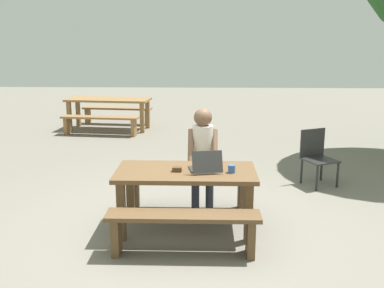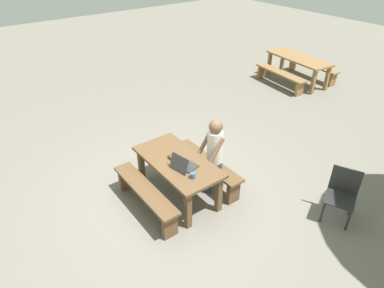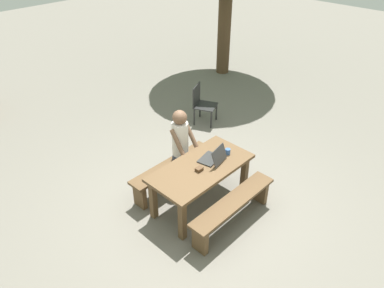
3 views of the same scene
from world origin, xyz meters
name	(u,v)px [view 3 (image 3 of 3)]	position (x,y,z in m)	size (l,w,h in m)	color
ground_plane	(200,203)	(0.00, 0.00, 0.00)	(30.00, 30.00, 0.00)	slate
picnic_table_front	(201,172)	(0.00, 0.00, 0.61)	(1.61, 0.81, 0.73)	brown
bench_near	(233,206)	(0.00, -0.64, 0.34)	(1.60, 0.30, 0.46)	brown
bench_far	(172,169)	(0.00, 0.64, 0.34)	(1.60, 0.30, 0.46)	brown
laptop	(213,157)	(0.23, -0.04, 0.79)	(0.40, 0.40, 0.26)	#2D2D2D
small_pouch	(199,169)	(-0.10, -0.05, 0.76)	(0.11, 0.08, 0.05)	#4C331E
coffee_mug	(228,151)	(0.52, -0.08, 0.78)	(0.08, 0.08, 0.09)	#335693
person_seated	(182,143)	(0.19, 0.60, 0.79)	(0.37, 0.39, 1.35)	#333847
plastic_chair	(202,103)	(1.93, 1.75, 0.45)	(0.58, 0.58, 0.84)	#262626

